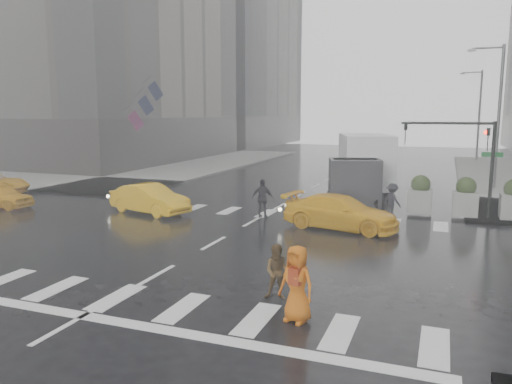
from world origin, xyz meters
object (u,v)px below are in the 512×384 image
at_px(pedestrian_orange, 297,284).
at_px(box_truck, 362,166).
at_px(traffic_signal_pole, 469,150).
at_px(pedestrian_brown, 278,272).
at_px(taxi_mid, 150,199).
at_px(taxi_front, 0,196).

height_order(pedestrian_orange, box_truck, box_truck).
height_order(traffic_signal_pole, pedestrian_brown, traffic_signal_pole).
relative_size(traffic_signal_pole, taxi_mid, 1.05).
bearing_deg(taxi_mid, pedestrian_orange, -118.53).
bearing_deg(traffic_signal_pole, box_truck, 150.15).
bearing_deg(taxi_front, box_truck, -65.34).
distance_m(pedestrian_brown, pedestrian_orange, 1.49).
bearing_deg(taxi_front, traffic_signal_pole, -77.74).
xyz_separation_m(pedestrian_orange, taxi_front, (-18.37, 8.35, -0.31)).
xyz_separation_m(traffic_signal_pole, pedestrian_brown, (-4.96, -12.56, -2.48)).
bearing_deg(traffic_signal_pole, taxi_front, -166.44).
relative_size(taxi_mid, box_truck, 0.62).
bearing_deg(pedestrian_orange, pedestrian_brown, 142.84).
relative_size(taxi_front, taxi_mid, 0.83).
relative_size(pedestrian_orange, taxi_front, 0.51).
relative_size(pedestrian_brown, taxi_mid, 0.34).
distance_m(traffic_signal_pole, taxi_front, 23.26).
relative_size(traffic_signal_pole, box_truck, 0.65).
height_order(pedestrian_brown, box_truck, box_truck).
height_order(pedestrian_brown, pedestrian_orange, pedestrian_orange).
xyz_separation_m(pedestrian_brown, taxi_mid, (-9.43, 8.62, -0.03)).
bearing_deg(pedestrian_brown, taxi_front, 146.41).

